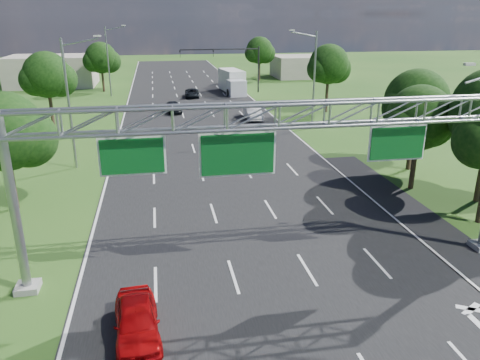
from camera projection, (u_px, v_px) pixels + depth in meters
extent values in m
plane|color=#255018|center=(219.00, 160.00, 39.38)|extent=(220.00, 220.00, 0.00)
cube|color=black|center=(219.00, 160.00, 39.38)|extent=(18.00, 180.00, 0.02)
cube|color=black|center=(437.00, 234.00, 26.23)|extent=(3.00, 30.00, 0.02)
cube|color=gray|center=(28.00, 287.00, 20.81)|extent=(1.00, 1.00, 0.30)
cylinder|color=gray|center=(14.00, 208.00, 19.52)|extent=(0.40, 0.40, 8.00)
cube|color=beige|center=(469.00, 64.00, 21.01)|extent=(0.50, 0.22, 0.12)
cube|color=white|center=(132.00, 156.00, 19.66)|extent=(2.80, 0.05, 1.70)
cube|color=#0A501B|center=(132.00, 156.00, 19.60)|extent=(2.62, 0.05, 1.52)
cube|color=white|center=(238.00, 154.00, 20.45)|extent=(3.40, 0.05, 2.00)
cube|color=#0A501B|center=(238.00, 154.00, 20.40)|extent=(3.22, 0.05, 1.82)
cube|color=white|center=(397.00, 143.00, 21.65)|extent=(2.80, 0.05, 1.70)
cube|color=#0A501B|center=(398.00, 143.00, 21.59)|extent=(2.62, 0.05, 1.52)
cylinder|color=black|center=(258.00, 69.00, 72.48)|extent=(0.24, 0.24, 7.00)
cylinder|color=black|center=(220.00, 49.00, 70.45)|extent=(12.00, 0.18, 0.18)
imported|color=black|center=(180.00, 54.00, 69.64)|extent=(0.18, 0.22, 1.10)
imported|color=black|center=(213.00, 53.00, 70.47)|extent=(0.18, 0.22, 1.10)
imported|color=black|center=(246.00, 53.00, 71.30)|extent=(0.18, 0.22, 1.10)
cylinder|color=gray|center=(69.00, 106.00, 35.79)|extent=(0.20, 0.20, 10.00)
cylinder|color=gray|center=(80.00, 42.00, 34.43)|extent=(2.78, 0.12, 0.60)
cube|color=beige|center=(97.00, 36.00, 34.51)|extent=(0.55, 0.22, 0.12)
cylinder|color=gray|center=(108.00, 62.00, 68.25)|extent=(0.20, 0.20, 10.00)
cylinder|color=gray|center=(114.00, 28.00, 66.89)|extent=(2.78, 0.12, 0.60)
cube|color=beige|center=(124.00, 25.00, 66.97)|extent=(0.55, 0.22, 0.12)
cylinder|color=gray|center=(314.00, 81.00, 48.88)|extent=(0.20, 0.20, 10.00)
cylinder|color=gray|center=(304.00, 34.00, 47.09)|extent=(2.78, 0.12, 0.60)
cube|color=beige|center=(292.00, 30.00, 46.74)|extent=(0.55, 0.22, 0.12)
sphere|color=black|center=(478.00, 118.00, 28.45)|extent=(3.50, 3.50, 3.50)
cylinder|color=#2D2116|center=(413.00, 166.00, 32.55)|extent=(0.36, 0.36, 3.30)
sphere|color=black|center=(420.00, 118.00, 31.41)|extent=(4.40, 4.40, 4.40)
sphere|color=black|center=(430.00, 124.00, 32.14)|extent=(3.30, 3.30, 3.30)
sphere|color=black|center=(408.00, 126.00, 31.11)|extent=(3.08, 3.08, 3.08)
cylinder|color=#2D2116|center=(411.00, 148.00, 36.55)|extent=(0.36, 0.36, 3.52)
sphere|color=black|center=(416.00, 101.00, 35.32)|extent=(4.80, 4.80, 4.80)
sphere|color=black|center=(427.00, 107.00, 36.09)|extent=(3.60, 3.60, 3.60)
sphere|color=black|center=(405.00, 108.00, 35.02)|extent=(3.36, 3.36, 3.36)
cylinder|color=#2D2116|center=(13.00, 186.00, 29.12)|extent=(0.36, 0.36, 3.08)
sphere|color=black|center=(3.00, 131.00, 27.96)|extent=(4.80, 4.80, 4.80)
sphere|color=black|center=(28.00, 139.00, 28.73)|extent=(3.60, 3.60, 3.60)
cylinder|color=#2D2116|center=(52.00, 111.00, 50.01)|extent=(0.36, 0.36, 3.74)
sphere|color=black|center=(47.00, 75.00, 48.73)|extent=(4.80, 4.80, 4.80)
sphere|color=black|center=(60.00, 80.00, 49.51)|extent=(3.60, 3.60, 3.60)
sphere|color=black|center=(36.00, 80.00, 48.44)|extent=(3.36, 3.36, 3.36)
cylinder|color=#2D2116|center=(103.00, 81.00, 73.76)|extent=(0.36, 0.36, 3.30)
sphere|color=black|center=(101.00, 58.00, 72.56)|extent=(4.80, 4.80, 4.80)
sphere|color=black|center=(109.00, 61.00, 73.34)|extent=(3.60, 3.60, 3.60)
sphere|color=black|center=(94.00, 61.00, 72.27)|extent=(3.36, 3.36, 3.36)
cylinder|color=#2D2116|center=(327.00, 96.00, 58.06)|extent=(0.36, 0.36, 3.96)
sphere|color=black|center=(329.00, 64.00, 56.75)|extent=(4.80, 4.80, 4.80)
sphere|color=black|center=(337.00, 69.00, 57.52)|extent=(3.60, 3.60, 3.60)
sphere|color=black|center=(321.00, 69.00, 56.45)|extent=(3.36, 3.36, 3.36)
cylinder|color=#2D2116|center=(259.00, 71.00, 85.62)|extent=(0.36, 0.36, 3.52)
sphere|color=black|center=(260.00, 50.00, 84.39)|extent=(4.80, 4.80, 4.80)
sphere|color=black|center=(265.00, 53.00, 85.16)|extent=(3.60, 3.60, 3.60)
sphere|color=black|center=(254.00, 53.00, 84.09)|extent=(3.36, 3.36, 3.36)
cube|color=gray|center=(53.00, 71.00, 79.40)|extent=(14.00, 10.00, 5.00)
cube|color=gray|center=(305.00, 66.00, 90.91)|extent=(12.00, 9.00, 4.00)
imported|color=#AB070A|center=(137.00, 321.00, 17.62)|extent=(1.97, 4.25, 1.41)
imported|color=black|center=(192.00, 93.00, 68.93)|extent=(2.25, 4.49, 1.22)
imported|color=black|center=(174.00, 107.00, 58.14)|extent=(2.08, 4.24, 1.39)
imported|color=silver|center=(253.00, 112.00, 54.60)|extent=(1.94, 4.94, 1.60)
cube|color=silver|center=(232.00, 80.00, 73.57)|extent=(3.45, 6.80, 3.26)
cube|color=silver|center=(237.00, 88.00, 69.54)|extent=(2.79, 2.70, 2.39)
cylinder|color=black|center=(228.00, 93.00, 69.77)|extent=(0.38, 1.09, 1.09)
cylinder|color=black|center=(244.00, 92.00, 70.16)|extent=(0.38, 1.09, 1.09)
cylinder|color=black|center=(222.00, 86.00, 75.80)|extent=(0.38, 1.09, 1.09)
cylinder|color=black|center=(237.00, 86.00, 76.20)|extent=(0.38, 1.09, 1.09)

